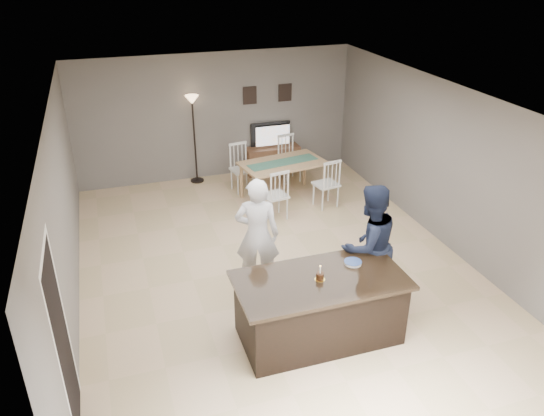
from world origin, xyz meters
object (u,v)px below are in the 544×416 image
object	(u,v)px
television	(272,135)
plate_stack	(353,262)
dining_table	(283,169)
kitchen_island	(319,308)
man	(369,245)
birthday_cake	(320,276)
floor_lamp	(193,116)
woman	(257,235)
tv_console	(273,160)

from	to	relation	value
television	plate_stack	world-z (taller)	television
dining_table	kitchen_island	bearing A→B (deg)	-112.57
man	birthday_cake	distance (m)	1.12
television	man	world-z (taller)	man
television	floor_lamp	bearing A→B (deg)	1.65
birthday_cake	woman	bearing A→B (deg)	106.42
tv_console	man	size ratio (longest dim) A/B	0.67
man	birthday_cake	size ratio (longest dim) A/B	8.70
dining_table	television	bearing A→B (deg)	71.01
woman	man	size ratio (longest dim) A/B	0.98
birthday_cake	dining_table	size ratio (longest dim) A/B	0.10
birthday_cake	plate_stack	bearing A→B (deg)	20.23
woman	dining_table	distance (m)	3.18
dining_table	floor_lamp	bearing A→B (deg)	127.45
birthday_cake	plate_stack	xyz separation A→B (m)	(0.55, 0.20, -0.03)
television	man	size ratio (longest dim) A/B	0.51
man	floor_lamp	xyz separation A→B (m)	(-1.48, 5.04, 0.57)
kitchen_island	television	size ratio (longest dim) A/B	2.35
kitchen_island	television	distance (m)	5.78
television	dining_table	size ratio (longest dim) A/B	0.44
man	floor_lamp	world-z (taller)	floor_lamp
dining_table	plate_stack	bearing A→B (deg)	-105.80
television	dining_table	xyz separation A→B (m)	(-0.24, -1.44, -0.22)
television	birthday_cake	xyz separation A→B (m)	(-1.22, -5.65, 0.09)
kitchen_island	woman	size ratio (longest dim) A/B	1.22
woman	floor_lamp	world-z (taller)	floor_lamp
tv_console	birthday_cake	size ratio (longest dim) A/B	5.80
tv_console	man	xyz separation A→B (m)	(-0.25, -5.02, 0.60)
floor_lamp	man	bearing A→B (deg)	-73.60
kitchen_island	plate_stack	distance (m)	0.73
floor_lamp	birthday_cake	bearing A→B (deg)	-84.77
kitchen_island	man	xyz separation A→B (m)	(0.95, 0.55, 0.45)
floor_lamp	kitchen_island	bearing A→B (deg)	-84.55
tv_console	man	world-z (taller)	man
tv_console	man	distance (m)	5.06
television	woman	world-z (taller)	woman
woman	television	bearing A→B (deg)	-91.03
television	dining_table	bearing A→B (deg)	80.67
woman	man	world-z (taller)	man
tv_console	television	world-z (taller)	television
woman	plate_stack	distance (m)	1.50
woman	plate_stack	size ratio (longest dim) A/B	7.61
kitchen_island	tv_console	xyz separation A→B (m)	(1.20, 5.57, -0.15)
kitchen_island	floor_lamp	xyz separation A→B (m)	(-0.53, 5.59, 1.02)
tv_console	woman	size ratio (longest dim) A/B	0.68
woman	birthday_cake	size ratio (longest dim) A/B	8.49
floor_lamp	woman	bearing A→B (deg)	-88.50
dining_table	floor_lamp	xyz separation A→B (m)	(-1.50, 1.39, 0.83)
tv_console	floor_lamp	world-z (taller)	floor_lamp
man	dining_table	world-z (taller)	man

